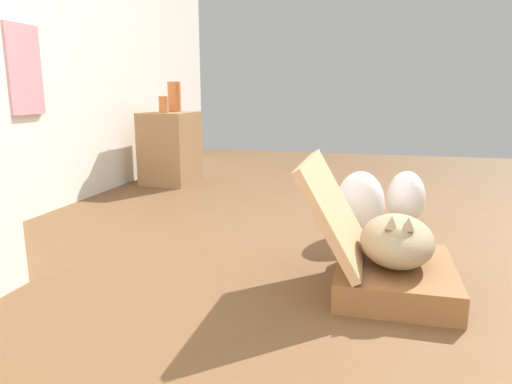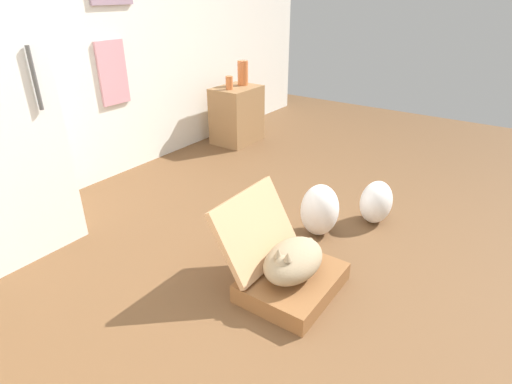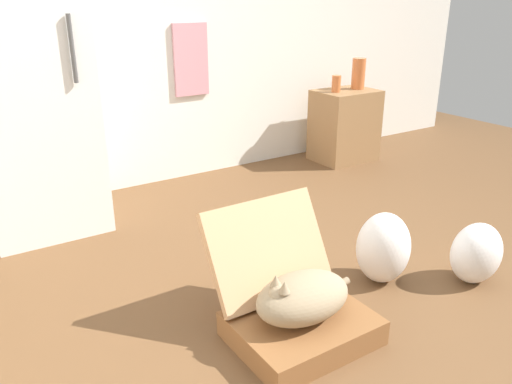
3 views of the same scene
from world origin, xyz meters
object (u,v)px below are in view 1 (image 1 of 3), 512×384
(plastic_bag_white, at_px, (360,205))
(plastic_bag_clear, at_px, (406,197))
(suitcase_base, at_px, (394,276))
(vase_short, at_px, (174,97))
(vase_tall, at_px, (163,105))
(side_table, at_px, (171,148))
(cat, at_px, (397,240))

(plastic_bag_white, xyz_separation_m, plastic_bag_clear, (0.38, -0.26, -0.03))
(suitcase_base, relative_size, vase_short, 2.21)
(suitcase_base, bearing_deg, plastic_bag_clear, -5.49)
(vase_tall, bearing_deg, suitcase_base, -133.89)
(vase_tall, xyz_separation_m, vase_short, (0.25, 0.01, 0.06))
(side_table, bearing_deg, suitcase_base, -135.81)
(suitcase_base, relative_size, cat, 1.12)
(suitcase_base, height_order, side_table, side_table)
(suitcase_base, distance_m, vase_tall, 2.55)
(side_table, bearing_deg, plastic_bag_clear, -113.75)
(vase_tall, distance_m, vase_short, 0.26)
(plastic_bag_clear, distance_m, vase_tall, 2.07)
(plastic_bag_clear, height_order, side_table, side_table)
(cat, relative_size, vase_short, 1.97)
(side_table, xyz_separation_m, vase_tall, (-0.13, -0.01, 0.37))
(suitcase_base, relative_size, plastic_bag_white, 1.54)
(suitcase_base, relative_size, plastic_bag_clear, 1.79)
(suitcase_base, bearing_deg, cat, 175.93)
(suitcase_base, distance_m, cat, 0.15)
(side_table, height_order, vase_tall, vase_tall)
(vase_tall, bearing_deg, plastic_bag_clear, -110.52)
(plastic_bag_white, distance_m, side_table, 2.04)
(suitcase_base, height_order, plastic_bag_clear, plastic_bag_clear)
(plastic_bag_clear, bearing_deg, suitcase_base, 174.51)
(suitcase_base, height_order, vase_tall, vase_tall)
(plastic_bag_clear, distance_m, side_table, 2.07)
(cat, xyz_separation_m, side_table, (1.85, 1.79, 0.09))
(plastic_bag_clear, distance_m, vase_short, 2.20)
(suitcase_base, distance_m, plastic_bag_clear, 1.02)
(side_table, distance_m, vase_short, 0.45)
(cat, height_order, plastic_bag_white, plastic_bag_white)
(cat, relative_size, side_table, 0.83)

